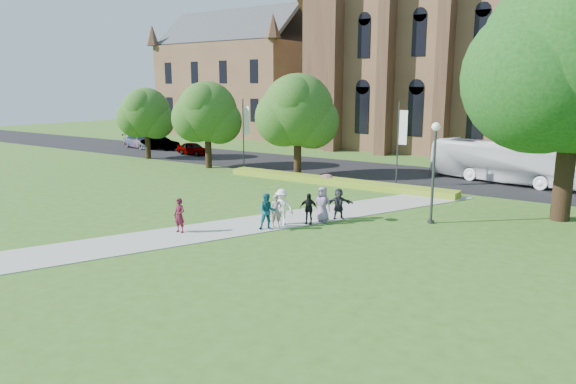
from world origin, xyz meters
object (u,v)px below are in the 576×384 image
Objects in this scene: car_0 at (193,149)px; pedestrian_0 at (179,215)px; tour_coach at (506,162)px; car_2 at (140,141)px; streetlamp at (434,161)px; car_1 at (160,143)px.

pedestrian_0 is at bearing -134.17° from car_0.
car_2 is at bearing 102.17° from tour_coach.
tour_coach is 2.92× the size of car_0.
streetlamp is 38.73m from car_1.
tour_coach reaches higher than car_1.
car_0 is at bearing -111.07° from car_1.
car_2 is at bearing 85.58° from car_0.
tour_coach is at bearing -100.66° from car_1.
tour_coach reaches higher than car_2.
tour_coach is 40.21m from car_2.
car_1 is at bearing 102.43° from tour_coach.
pedestrian_0 is at bearing -141.93° from car_1.
streetlamp is at bearing 37.34° from pedestrian_0.
streetlamp is 14.59m from tour_coach.
pedestrian_0 is (-10.19, -23.15, -0.70)m from tour_coach.
car_2 is at bearing 76.40° from car_1.
tour_coach is 30.55m from car_0.
streetlamp reaches higher than pedestrian_0.
car_1 is (-36.67, -0.34, -0.83)m from tour_coach.
car_2 is (-40.20, -0.19, -0.80)m from tour_coach.
car_2 reaches higher than car_1.
car_0 is (-29.81, 13.06, -2.62)m from streetlamp.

